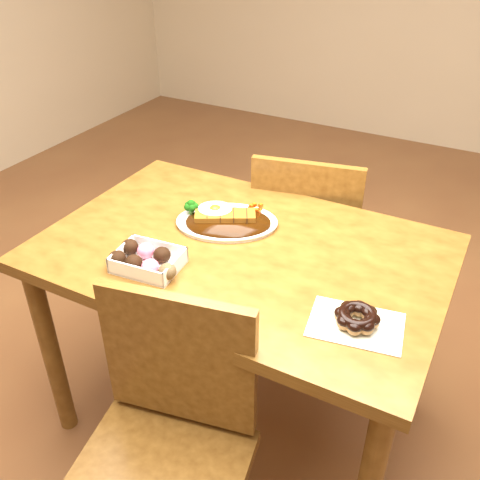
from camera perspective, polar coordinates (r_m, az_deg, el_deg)
The scene contains 7 objects.
ground at distance 2.12m, azimuth 0.16°, elevation -17.97°, with size 6.00×6.00×0.00m, color brown.
table at distance 1.66m, azimuth 0.19°, elevation -3.62°, with size 1.20×0.80×0.75m.
chair_far at distance 2.16m, azimuth 7.18°, elevation 0.04°, with size 0.50×0.50×0.87m.
chair_near at distance 1.44m, azimuth -8.09°, elevation -21.26°, with size 0.49×0.49×0.87m.
katsu_curry_plate at distance 1.72m, azimuth -1.59°, elevation 2.21°, with size 0.38×0.34×0.06m.
donut_box at distance 1.53m, azimuth -9.97°, elevation -2.07°, with size 0.22×0.16×0.05m.
pon_de_ring at distance 1.35m, azimuth 12.36°, elevation -8.14°, with size 0.25×0.20×0.04m.
Camera 1 is at (0.63, -1.18, 1.64)m, focal length 40.00 mm.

